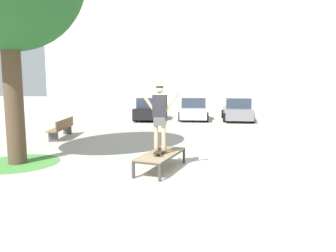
{
  "coord_description": "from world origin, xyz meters",
  "views": [
    {
      "loc": [
        0.54,
        -6.96,
        2.22
      ],
      "look_at": [
        -0.65,
        2.34,
        1.0
      ],
      "focal_mm": 32.3,
      "sensor_mm": 36.0,
      "label": 1
    }
  ],
  "objects_px": {
    "skateboard": "(160,151)",
    "park_bench": "(62,128)",
    "skate_box": "(161,155)",
    "car_grey": "(237,110)",
    "car_silver": "(194,109)",
    "car_black": "(151,109)",
    "skater": "(160,113)"
  },
  "relations": [
    {
      "from": "car_grey",
      "to": "park_bench",
      "type": "distance_m",
      "value": 11.61
    },
    {
      "from": "car_black",
      "to": "car_grey",
      "type": "bearing_deg",
      "value": 2.64
    },
    {
      "from": "skater",
      "to": "car_silver",
      "type": "bearing_deg",
      "value": 88.55
    },
    {
      "from": "car_silver",
      "to": "car_black",
      "type": "bearing_deg",
      "value": -171.81
    },
    {
      "from": "skate_box",
      "to": "park_bench",
      "type": "distance_m",
      "value": 6.84
    },
    {
      "from": "skate_box",
      "to": "car_black",
      "type": "height_order",
      "value": "car_black"
    },
    {
      "from": "car_black",
      "to": "park_bench",
      "type": "distance_m",
      "value": 8.25
    },
    {
      "from": "skate_box",
      "to": "skater",
      "type": "relative_size",
      "value": 1.2
    },
    {
      "from": "car_grey",
      "to": "car_black",
      "type": "bearing_deg",
      "value": -177.36
    },
    {
      "from": "skateboard",
      "to": "park_bench",
      "type": "bearing_deg",
      "value": 137.48
    },
    {
      "from": "park_bench",
      "to": "car_grey",
      "type": "bearing_deg",
      "value": 44.43
    },
    {
      "from": "car_grey",
      "to": "skateboard",
      "type": "bearing_deg",
      "value": -104.17
    },
    {
      "from": "car_silver",
      "to": "skater",
      "type": "bearing_deg",
      "value": -91.45
    },
    {
      "from": "skateboard",
      "to": "park_bench",
      "type": "height_order",
      "value": "park_bench"
    },
    {
      "from": "skate_box",
      "to": "skater",
      "type": "distance_m",
      "value": 1.12
    },
    {
      "from": "skateboard",
      "to": "car_black",
      "type": "relative_size",
      "value": 0.19
    },
    {
      "from": "car_black",
      "to": "skater",
      "type": "bearing_deg",
      "value": -78.38
    },
    {
      "from": "skater",
      "to": "car_silver",
      "type": "xyz_separation_m",
      "value": [
        0.33,
        12.91,
        -0.84
      ]
    },
    {
      "from": "skate_box",
      "to": "car_silver",
      "type": "relative_size",
      "value": 0.48
    },
    {
      "from": "car_silver",
      "to": "park_bench",
      "type": "height_order",
      "value": "car_silver"
    },
    {
      "from": "skate_box",
      "to": "skateboard",
      "type": "xyz_separation_m",
      "value": [
        -0.01,
        -0.06,
        0.12
      ]
    },
    {
      "from": "skater",
      "to": "park_bench",
      "type": "relative_size",
      "value": 0.69
    },
    {
      "from": "skateboard",
      "to": "car_silver",
      "type": "xyz_separation_m",
      "value": [
        0.33,
        12.91,
        0.15
      ]
    },
    {
      "from": "car_grey",
      "to": "park_bench",
      "type": "relative_size",
      "value": 1.73
    },
    {
      "from": "skater",
      "to": "car_black",
      "type": "height_order",
      "value": "skater"
    },
    {
      "from": "car_grey",
      "to": "park_bench",
      "type": "bearing_deg",
      "value": -135.57
    },
    {
      "from": "car_silver",
      "to": "park_bench",
      "type": "relative_size",
      "value": 1.74
    },
    {
      "from": "car_black",
      "to": "car_grey",
      "type": "xyz_separation_m",
      "value": [
        5.79,
        0.27,
        0.0
      ]
    },
    {
      "from": "skate_box",
      "to": "car_grey",
      "type": "xyz_separation_m",
      "value": [
        3.21,
        12.71,
        0.28
      ]
    },
    {
      "from": "skate_box",
      "to": "car_grey",
      "type": "height_order",
      "value": "car_grey"
    },
    {
      "from": "car_black",
      "to": "car_silver",
      "type": "relative_size",
      "value": 1.0
    },
    {
      "from": "skater",
      "to": "park_bench",
      "type": "bearing_deg",
      "value": 137.5
    }
  ]
}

